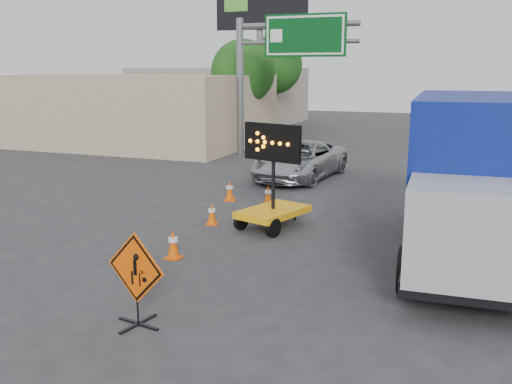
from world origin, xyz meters
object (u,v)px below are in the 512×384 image
Objects in this scene: construction_sign at (136,277)px; arrow_board at (273,205)px; box_truck at (468,187)px; pickup_truck at (300,160)px.

construction_sign is 6.68m from arrow_board.
construction_sign is 7.86m from box_truck.
arrow_board is at bearing 99.95° from construction_sign.
pickup_truck is at bearing 118.49° from arrow_board.
arrow_board is (0.10, 6.68, -0.23)m from construction_sign.
construction_sign is at bearing -73.61° from arrow_board.
pickup_truck is (-1.35, 14.01, -0.14)m from construction_sign.
arrow_board reaches higher than construction_sign.
arrow_board reaches higher than pickup_truck.
box_truck is at bearing 59.86° from construction_sign.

